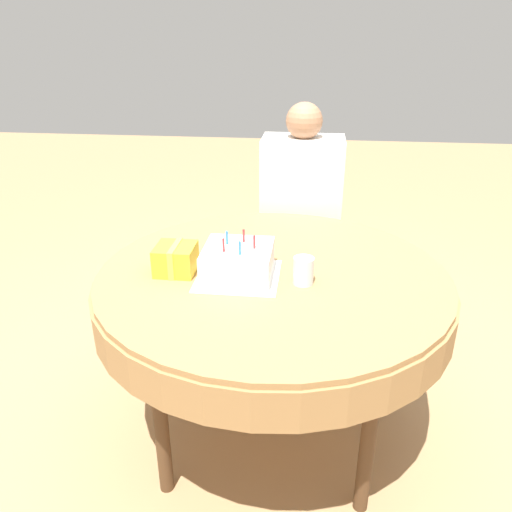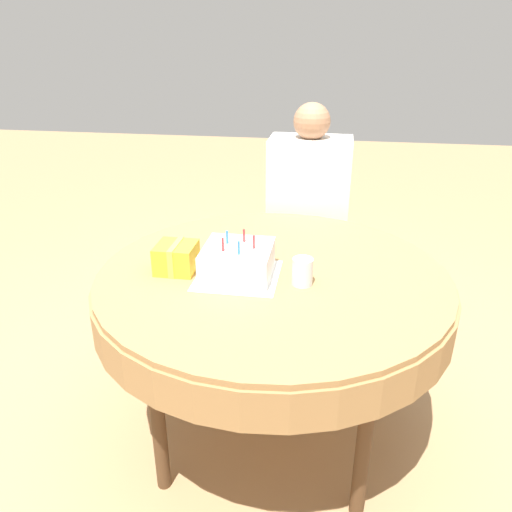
# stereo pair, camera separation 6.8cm
# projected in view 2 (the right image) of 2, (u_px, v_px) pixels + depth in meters

# --- Properties ---
(ground_plane) EXTENTS (12.00, 12.00, 0.00)m
(ground_plane) POSITION_uv_depth(u_px,v_px,m) (270.00, 427.00, 2.07)
(ground_plane) COLOR #A37F56
(dining_table) EXTENTS (1.26, 1.26, 0.72)m
(dining_table) POSITION_uv_depth(u_px,v_px,m) (273.00, 292.00, 1.80)
(dining_table) COLOR #9E7547
(dining_table) RESTS_ON ground_plane
(chair) EXTENTS (0.37, 0.37, 0.93)m
(chair) POSITION_uv_depth(u_px,v_px,m) (307.00, 237.00, 2.65)
(chair) COLOR #A37A4C
(chair) RESTS_ON ground_plane
(person) EXTENTS (0.40, 0.35, 1.20)m
(person) POSITION_uv_depth(u_px,v_px,m) (308.00, 202.00, 2.48)
(person) COLOR #9E7051
(person) RESTS_ON ground_plane
(napkin) EXTENTS (0.28, 0.28, 0.00)m
(napkin) POSITION_uv_depth(u_px,v_px,m) (238.00, 275.00, 1.74)
(napkin) COLOR white
(napkin) RESTS_ON dining_table
(birthday_cake) EXTENTS (0.23, 0.23, 0.15)m
(birthday_cake) POSITION_uv_depth(u_px,v_px,m) (238.00, 261.00, 1.72)
(birthday_cake) COLOR white
(birthday_cake) RESTS_ON dining_table
(drinking_glass) EXTENTS (0.07, 0.07, 0.09)m
(drinking_glass) POSITION_uv_depth(u_px,v_px,m) (303.00, 272.00, 1.66)
(drinking_glass) COLOR silver
(drinking_glass) RESTS_ON dining_table
(gift_box) EXTENTS (0.14, 0.14, 0.10)m
(gift_box) POSITION_uv_depth(u_px,v_px,m) (176.00, 258.00, 1.76)
(gift_box) COLOR gold
(gift_box) RESTS_ON dining_table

